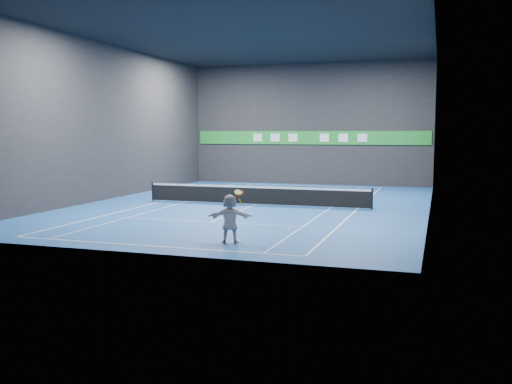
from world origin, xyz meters
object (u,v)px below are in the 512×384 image
(player, at_px, (230,218))
(tennis_ball, at_px, (223,173))
(tennis_net, at_px, (256,195))
(tennis_racket, at_px, (239,194))

(player, relative_size, tennis_ball, 25.91)
(tennis_net, distance_m, tennis_racket, 10.84)
(tennis_ball, height_order, tennis_net, tennis_ball)
(player, xyz_separation_m, tennis_ball, (-0.35, 0.24, 1.56))
(tennis_ball, height_order, tennis_racket, tennis_ball)
(tennis_net, xyz_separation_m, tennis_racket, (2.78, -10.41, 1.18))
(player, distance_m, tennis_racket, 0.92)
(tennis_net, bearing_deg, player, -76.86)
(tennis_ball, distance_m, tennis_racket, 1.00)
(tennis_net, relative_size, tennis_racket, 22.41)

